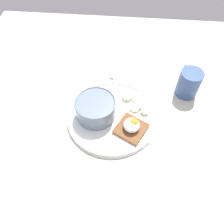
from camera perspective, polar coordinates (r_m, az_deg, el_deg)
name	(u,v)px	position (r cm, az deg, el deg)	size (l,w,h in cm)	color
ground_plane	(112,119)	(72.01, 0.00, -1.88)	(120.00, 120.00, 2.00)	beige
plate	(112,116)	(70.53, 0.00, -1.05)	(29.14, 29.14, 1.60)	white
oatmeal_bowl	(96,107)	(68.28, -4.30, 1.19)	(12.79, 12.79, 6.57)	slate
toast_slice	(131,128)	(67.22, 5.01, -4.32)	(11.63, 11.63, 1.07)	brown
poached_egg	(132,125)	(65.56, 5.25, -3.31)	(5.13, 4.95, 3.60)	white
banana_slice_front	(135,108)	(71.85, 6.00, 1.12)	(4.74, 4.71, 1.62)	beige
banana_slice_left	(137,99)	(74.20, 6.61, 3.38)	(4.24, 4.20, 1.42)	#F6EDC1
banana_slice_back	(127,97)	(74.57, 3.95, 4.04)	(4.74, 4.74, 1.43)	beige
banana_slice_right	(145,111)	(71.37, 8.56, 0.30)	(3.88, 3.93, 1.60)	#F4E8C6
banana_slice_inner	(142,105)	(72.82, 7.76, 1.86)	(3.80, 3.70, 1.59)	beige
coffee_mug	(189,83)	(78.69, 19.39, 7.25)	(11.07, 7.47, 9.55)	#39538C
knife	(117,67)	(86.49, 1.22, 11.64)	(12.39, 3.95, 0.80)	silver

